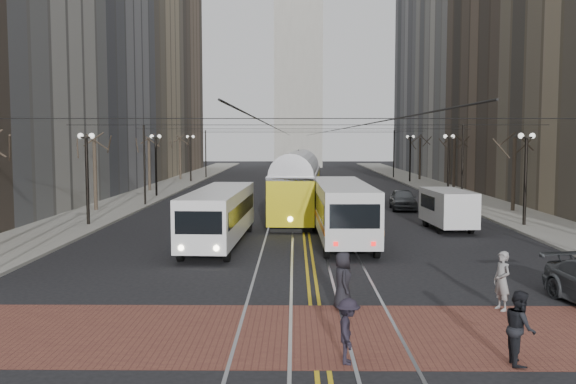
{
  "coord_description": "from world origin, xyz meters",
  "views": [
    {
      "loc": [
        -0.68,
        -21.97,
        5.59
      ],
      "look_at": [
        -1.0,
        8.52,
        3.0
      ],
      "focal_mm": 40.0,
      "sensor_mm": 36.0,
      "label": 1
    }
  ],
  "objects_px": {
    "sedan_grey": "(403,199)",
    "pedestrian_c": "(520,328)",
    "pedestrian_a": "(343,281)",
    "rear_bus": "(342,212)",
    "pedestrian_d": "(348,331)",
    "transit_bus": "(219,217)",
    "streetcar": "(297,193)",
    "pedestrian_b": "(502,281)",
    "cargo_van": "(448,210)",
    "sedan_silver": "(340,185)"
  },
  "relations": [
    {
      "from": "streetcar",
      "to": "transit_bus",
      "type": "bearing_deg",
      "value": -106.94
    },
    {
      "from": "cargo_van",
      "to": "sedan_grey",
      "type": "distance_m",
      "value": 11.19
    },
    {
      "from": "sedan_grey",
      "to": "pedestrian_c",
      "type": "bearing_deg",
      "value": -91.19
    },
    {
      "from": "pedestrian_d",
      "to": "streetcar",
      "type": "bearing_deg",
      "value": 5.93
    },
    {
      "from": "sedan_grey",
      "to": "pedestrian_b",
      "type": "height_order",
      "value": "pedestrian_b"
    },
    {
      "from": "transit_bus",
      "to": "pedestrian_a",
      "type": "bearing_deg",
      "value": -64.33
    },
    {
      "from": "sedan_silver",
      "to": "pedestrian_d",
      "type": "height_order",
      "value": "pedestrian_d"
    },
    {
      "from": "pedestrian_d",
      "to": "rear_bus",
      "type": "bearing_deg",
      "value": -0.12
    },
    {
      "from": "transit_bus",
      "to": "sedan_grey",
      "type": "bearing_deg",
      "value": 55.54
    },
    {
      "from": "transit_bus",
      "to": "pedestrian_b",
      "type": "distance_m",
      "value": 16.55
    },
    {
      "from": "rear_bus",
      "to": "cargo_van",
      "type": "xyz_separation_m",
      "value": [
        6.69,
        4.28,
        -0.36
      ]
    },
    {
      "from": "pedestrian_c",
      "to": "pedestrian_b",
      "type": "bearing_deg",
      "value": -7.93
    },
    {
      "from": "rear_bus",
      "to": "sedan_silver",
      "type": "distance_m",
      "value": 31.49
    },
    {
      "from": "streetcar",
      "to": "sedan_grey",
      "type": "bearing_deg",
      "value": 36.67
    },
    {
      "from": "streetcar",
      "to": "pedestrian_b",
      "type": "relative_size",
      "value": 7.85
    },
    {
      "from": "pedestrian_a",
      "to": "pedestrian_c",
      "type": "distance_m",
      "value": 6.39
    },
    {
      "from": "sedan_silver",
      "to": "cargo_van",
      "type": "bearing_deg",
      "value": -79.37
    },
    {
      "from": "transit_bus",
      "to": "sedan_grey",
      "type": "distance_m",
      "value": 20.7
    },
    {
      "from": "streetcar",
      "to": "sedan_grey",
      "type": "xyz_separation_m",
      "value": [
        8.26,
        5.44,
        -0.98
      ]
    },
    {
      "from": "transit_bus",
      "to": "cargo_van",
      "type": "bearing_deg",
      "value": 24.63
    },
    {
      "from": "streetcar",
      "to": "rear_bus",
      "type": "height_order",
      "value": "streetcar"
    },
    {
      "from": "streetcar",
      "to": "sedan_silver",
      "type": "distance_m",
      "value": 21.91
    },
    {
      "from": "transit_bus",
      "to": "pedestrian_d",
      "type": "bearing_deg",
      "value": -71.23
    },
    {
      "from": "pedestrian_b",
      "to": "streetcar",
      "type": "bearing_deg",
      "value": 177.44
    },
    {
      "from": "transit_bus",
      "to": "pedestrian_c",
      "type": "distance_m",
      "value": 20.05
    },
    {
      "from": "transit_bus",
      "to": "pedestrian_a",
      "type": "height_order",
      "value": "transit_bus"
    },
    {
      "from": "transit_bus",
      "to": "sedan_grey",
      "type": "xyz_separation_m",
      "value": [
        12.36,
        16.59,
        -0.64
      ]
    },
    {
      "from": "cargo_van",
      "to": "pedestrian_b",
      "type": "distance_m",
      "value": 18.28
    },
    {
      "from": "rear_bus",
      "to": "pedestrian_d",
      "type": "distance_m",
      "value": 18.88
    },
    {
      "from": "sedan_grey",
      "to": "pedestrian_c",
      "type": "xyz_separation_m",
      "value": [
        -2.89,
        -34.26,
        0.13
      ]
    },
    {
      "from": "cargo_van",
      "to": "pedestrian_d",
      "type": "relative_size",
      "value": 3.36
    },
    {
      "from": "transit_bus",
      "to": "pedestrian_a",
      "type": "xyz_separation_m",
      "value": [
        5.49,
        -12.67,
        -0.49
      ]
    },
    {
      "from": "transit_bus",
      "to": "sedan_grey",
      "type": "relative_size",
      "value": 2.44
    },
    {
      "from": "pedestrian_c",
      "to": "sedan_silver",
      "type": "bearing_deg",
      "value": 6.22
    },
    {
      "from": "cargo_van",
      "to": "pedestrian_b",
      "type": "height_order",
      "value": "cargo_van"
    },
    {
      "from": "transit_bus",
      "to": "cargo_van",
      "type": "distance_m",
      "value": 14.26
    },
    {
      "from": "cargo_van",
      "to": "pedestrian_c",
      "type": "height_order",
      "value": "cargo_van"
    },
    {
      "from": "sedan_grey",
      "to": "pedestrian_a",
      "type": "distance_m",
      "value": 30.05
    },
    {
      "from": "pedestrian_a",
      "to": "rear_bus",
      "type": "bearing_deg",
      "value": -6.01
    },
    {
      "from": "transit_bus",
      "to": "pedestrian_d",
      "type": "relative_size",
      "value": 7.06
    },
    {
      "from": "pedestrian_a",
      "to": "pedestrian_c",
      "type": "relative_size",
      "value": 1.03
    },
    {
      "from": "transit_bus",
      "to": "pedestrian_a",
      "type": "relative_size",
      "value": 6.11
    },
    {
      "from": "sedan_silver",
      "to": "pedestrian_c",
      "type": "xyz_separation_m",
      "value": [
        0.86,
        -50.23,
        0.24
      ]
    },
    {
      "from": "pedestrian_a",
      "to": "pedestrian_b",
      "type": "relative_size",
      "value": 0.98
    },
    {
      "from": "sedan_silver",
      "to": "transit_bus",
      "type": "bearing_deg",
      "value": -103.75
    },
    {
      "from": "streetcar",
      "to": "rear_bus",
      "type": "bearing_deg",
      "value": -73.28
    },
    {
      "from": "transit_bus",
      "to": "rear_bus",
      "type": "height_order",
      "value": "rear_bus"
    },
    {
      "from": "rear_bus",
      "to": "pedestrian_b",
      "type": "xyz_separation_m",
      "value": [
        4.15,
        -13.82,
        -0.6
      ]
    },
    {
      "from": "streetcar",
      "to": "sedan_silver",
      "type": "xyz_separation_m",
      "value": [
        4.5,
        21.42,
        -1.08
      ]
    },
    {
      "from": "sedan_silver",
      "to": "pedestrian_b",
      "type": "bearing_deg",
      "value": -86.37
    }
  ]
}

